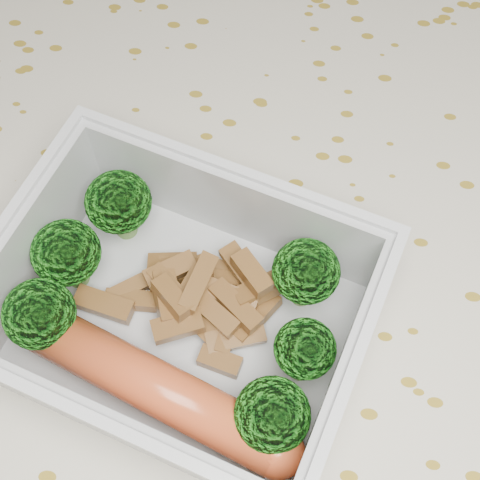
# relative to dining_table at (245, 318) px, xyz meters

# --- Properties ---
(ground_plane) EXTENTS (4.00, 4.00, 0.00)m
(ground_plane) POSITION_rel_dining_table_xyz_m (0.00, 0.00, -0.67)
(ground_plane) COLOR olive
(ground_plane) RESTS_ON ground
(dining_table) EXTENTS (1.40, 0.90, 0.75)m
(dining_table) POSITION_rel_dining_table_xyz_m (0.00, 0.00, 0.00)
(dining_table) COLOR brown
(dining_table) RESTS_ON ground
(tablecloth) EXTENTS (1.46, 0.96, 0.19)m
(tablecloth) POSITION_rel_dining_table_xyz_m (0.00, 0.00, 0.05)
(tablecloth) COLOR beige
(tablecloth) RESTS_ON dining_table
(lunch_container) EXTENTS (0.24, 0.21, 0.07)m
(lunch_container) POSITION_rel_dining_table_xyz_m (-0.03, -0.05, 0.11)
(lunch_container) COLOR silver
(lunch_container) RESTS_ON tablecloth
(broccoli_florets) EXTENTS (0.18, 0.15, 0.05)m
(broccoli_florets) POSITION_rel_dining_table_xyz_m (-0.04, -0.04, 0.13)
(broccoli_florets) COLOR #608C3F
(broccoli_florets) RESTS_ON lunch_container
(meat_pile) EXTENTS (0.13, 0.08, 0.03)m
(meat_pile) POSITION_rel_dining_table_xyz_m (-0.02, -0.03, 0.11)
(meat_pile) COLOR brown
(meat_pile) RESTS_ON lunch_container
(sausage) EXTENTS (0.17, 0.08, 0.03)m
(sausage) POSITION_rel_dining_table_xyz_m (-0.04, -0.09, 0.12)
(sausage) COLOR #C94F26
(sausage) RESTS_ON lunch_container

